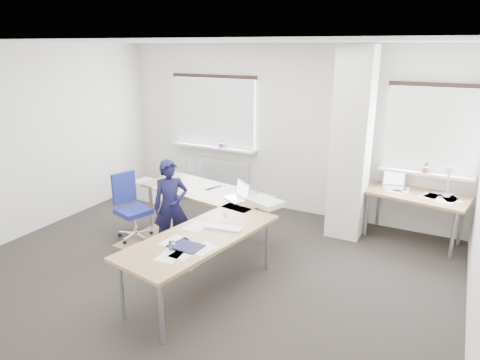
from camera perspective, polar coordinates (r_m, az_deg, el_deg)
The scene contains 8 objects.
ground at distance 5.65m, azimuth -4.63°, elevation -11.80°, with size 6.00×6.00×0.00m, color black.
room_shell at distance 5.32m, azimuth -0.81°, elevation 6.53°, with size 6.04×5.04×2.82m.
floor_mat at distance 6.43m, azimuth -8.45°, elevation -8.08°, with size 1.42×1.20×0.01m, color #996F53.
white_crate at distance 8.21m, azimuth -11.98°, elevation -1.27°, with size 0.55×0.38×0.33m, color white.
desk_main at distance 5.56m, azimuth -4.34°, elevation -4.38°, with size 2.40×2.98×0.96m.
desk_side at distance 6.64m, azimuth 22.41°, elevation -2.06°, with size 1.50×0.93×1.22m.
task_chair at distance 6.58m, azimuth -14.09°, elevation -5.24°, with size 0.55×0.54×0.98m.
person at distance 5.94m, azimuth -9.20°, elevation -3.49°, with size 0.48×0.31×1.31m, color black.
Camera 1 is at (2.66, -4.14, 2.77)m, focal length 32.00 mm.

